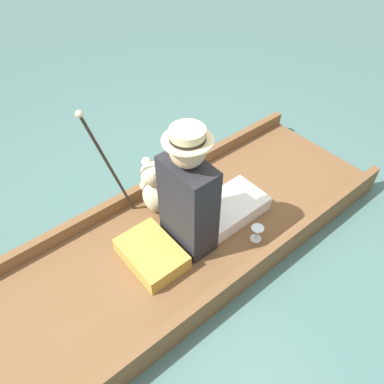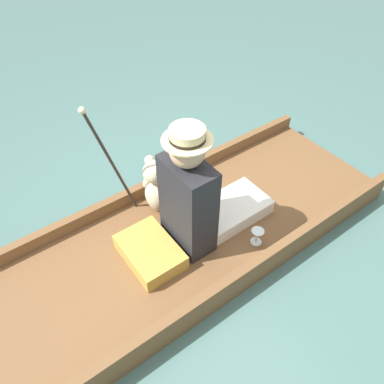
{
  "view_description": "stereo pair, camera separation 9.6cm",
  "coord_description": "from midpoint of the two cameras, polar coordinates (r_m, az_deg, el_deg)",
  "views": [
    {
      "loc": [
        1.3,
        -1.06,
        2.15
      ],
      "look_at": [
        0.05,
        -0.03,
        0.55
      ],
      "focal_mm": 35.0,
      "sensor_mm": 36.0,
      "label": 1
    },
    {
      "loc": [
        1.36,
        -0.99,
        2.15
      ],
      "look_at": [
        0.05,
        -0.03,
        0.55
      ],
      "focal_mm": 35.0,
      "sensor_mm": 36.0,
      "label": 2
    }
  ],
  "objects": [
    {
      "name": "ground_plane",
      "position": [
        2.72,
        -1.25,
        -7.51
      ],
      "size": [
        16.0,
        16.0,
        0.0
      ],
      "primitive_type": "plane",
      "color": "#476B66"
    },
    {
      "name": "punt_boat",
      "position": [
        2.67,
        -1.27,
        -6.6
      ],
      "size": [
        1.07,
        2.98,
        0.22
      ],
      "color": "brown",
      "rests_on": "ground_plane"
    },
    {
      "name": "seat_cushion",
      "position": [
        2.46,
        -7.31,
        -9.37
      ],
      "size": [
        0.44,
        0.31,
        0.11
      ],
      "color": "#B7933D",
      "rests_on": "punt_boat"
    },
    {
      "name": "seated_person",
      "position": [
        2.37,
        -0.07,
        -1.02
      ],
      "size": [
        0.37,
        0.79,
        0.91
      ],
      "rotation": [
        0.0,
        0.0,
        0.14
      ],
      "color": "white",
      "rests_on": "punt_boat"
    },
    {
      "name": "teddy_bear",
      "position": [
        2.63,
        -6.81,
        0.52
      ],
      "size": [
        0.32,
        0.19,
        0.46
      ],
      "color": "beige",
      "rests_on": "punt_boat"
    },
    {
      "name": "wine_glass",
      "position": [
        2.55,
        8.83,
        -5.91
      ],
      "size": [
        0.09,
        0.09,
        0.12
      ],
      "color": "silver",
      "rests_on": "punt_boat"
    },
    {
      "name": "walking_cane",
      "position": [
        2.41,
        -14.18,
        4.78
      ],
      "size": [
        0.04,
        0.27,
        0.93
      ],
      "color": "#2D2823",
      "rests_on": "punt_boat"
    }
  ]
}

